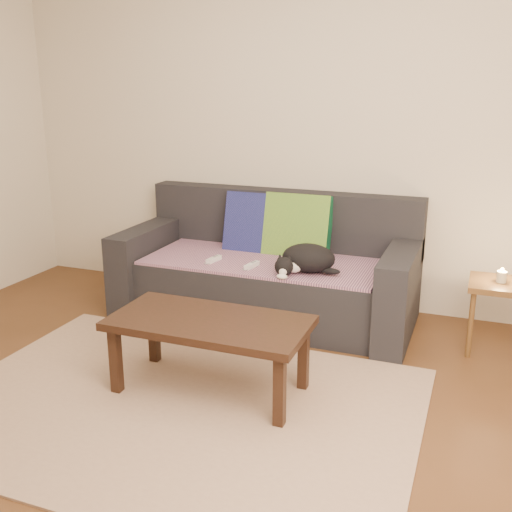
{
  "coord_description": "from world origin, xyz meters",
  "views": [
    {
      "loc": [
        1.41,
        -2.32,
        1.65
      ],
      "look_at": [
        0.05,
        1.2,
        0.55
      ],
      "focal_mm": 42.0,
      "sensor_mm": 36.0,
      "label": 1
    }
  ],
  "objects_px": {
    "wii_remote_a": "(214,259)",
    "cat": "(306,259)",
    "coffee_table": "(209,329)",
    "wii_remote_b": "(252,265)",
    "side_table": "(499,295)",
    "sofa": "(268,274)"
  },
  "relations": [
    {
      "from": "wii_remote_a",
      "to": "cat",
      "type": "bearing_deg",
      "value": -80.59
    },
    {
      "from": "wii_remote_a",
      "to": "coffee_table",
      "type": "xyz_separation_m",
      "value": [
        0.42,
        -0.95,
        -0.08
      ]
    },
    {
      "from": "wii_remote_b",
      "to": "side_table",
      "type": "height_order",
      "value": "wii_remote_b"
    },
    {
      "from": "wii_remote_a",
      "to": "coffee_table",
      "type": "distance_m",
      "value": 1.04
    },
    {
      "from": "cat",
      "to": "side_table",
      "type": "relative_size",
      "value": 0.95
    },
    {
      "from": "wii_remote_b",
      "to": "coffee_table",
      "type": "distance_m",
      "value": 0.93
    },
    {
      "from": "sofa",
      "to": "wii_remote_a",
      "type": "bearing_deg",
      "value": -141.29
    },
    {
      "from": "wii_remote_b",
      "to": "side_table",
      "type": "distance_m",
      "value": 1.59
    },
    {
      "from": "sofa",
      "to": "cat",
      "type": "relative_size",
      "value": 4.76
    },
    {
      "from": "side_table",
      "to": "sofa",
      "type": "bearing_deg",
      "value": 176.81
    },
    {
      "from": "cat",
      "to": "coffee_table",
      "type": "xyz_separation_m",
      "value": [
        -0.26,
        -0.95,
        -0.16
      ]
    },
    {
      "from": "cat",
      "to": "wii_remote_a",
      "type": "bearing_deg",
      "value": 163.43
    },
    {
      "from": "cat",
      "to": "wii_remote_a",
      "type": "height_order",
      "value": "cat"
    },
    {
      "from": "sofa",
      "to": "coffee_table",
      "type": "distance_m",
      "value": 1.21
    },
    {
      "from": "sofa",
      "to": "wii_remote_a",
      "type": "height_order",
      "value": "sofa"
    },
    {
      "from": "side_table",
      "to": "cat",
      "type": "bearing_deg",
      "value": -172.13
    },
    {
      "from": "sofa",
      "to": "wii_remote_a",
      "type": "relative_size",
      "value": 14.0
    },
    {
      "from": "cat",
      "to": "coffee_table",
      "type": "distance_m",
      "value": 1.0
    },
    {
      "from": "cat",
      "to": "wii_remote_b",
      "type": "xyz_separation_m",
      "value": [
        -0.37,
        -0.03,
        -0.07
      ]
    },
    {
      "from": "cat",
      "to": "wii_remote_b",
      "type": "bearing_deg",
      "value": 168.85
    },
    {
      "from": "wii_remote_a",
      "to": "wii_remote_b",
      "type": "height_order",
      "value": "same"
    },
    {
      "from": "cat",
      "to": "side_table",
      "type": "distance_m",
      "value": 1.22
    }
  ]
}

